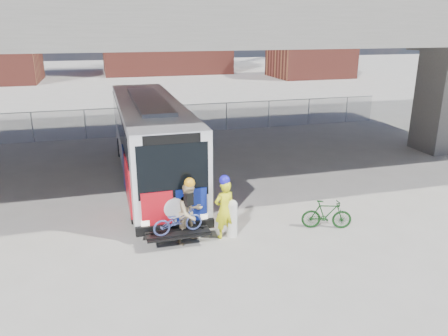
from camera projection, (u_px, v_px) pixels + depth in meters
name	position (u px, v px, depth m)	size (l,w,h in m)	color
ground	(214.00, 202.00, 17.27)	(160.00, 160.00, 0.00)	#9E9991
bus	(150.00, 134.00, 19.13)	(2.67, 12.94, 3.69)	silver
overpass	(190.00, 28.00, 18.90)	(40.00, 16.00, 7.95)	#605E59
chainlink_fence	(166.00, 112.00, 27.80)	(30.00, 0.06, 30.00)	gray
brick_buildings	(134.00, 35.00, 60.02)	(54.00, 22.00, 12.00)	brown
bollard	(232.00, 217.00, 14.26)	(0.34, 0.34, 1.28)	silver
cyclist_hivis	(225.00, 208.00, 14.08)	(0.81, 0.63, 2.16)	yellow
cyclist_tan	(190.00, 212.00, 13.79)	(1.21, 1.13, 2.18)	tan
bike_parked	(327.00, 214.00, 14.86)	(0.48, 1.70, 1.02)	#123A13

